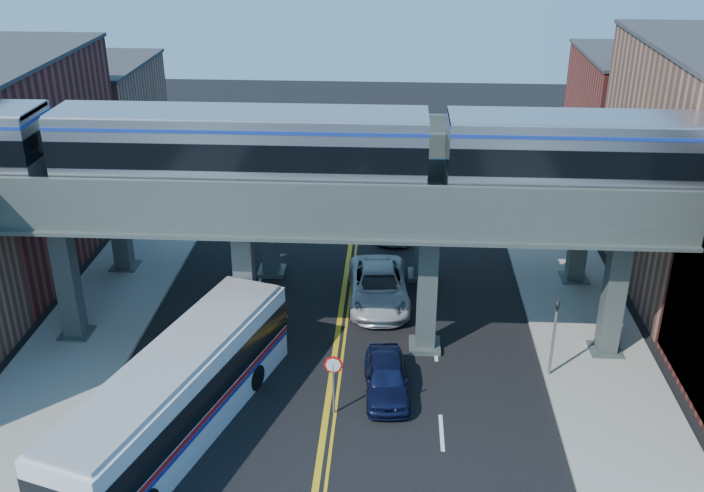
{
  "coord_description": "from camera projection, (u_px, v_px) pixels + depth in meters",
  "views": [
    {
      "loc": [
        2.49,
        -22.24,
        19.04
      ],
      "look_at": [
        0.73,
        7.91,
        5.01
      ],
      "focal_mm": 40.0,
      "sensor_mm": 36.0,
      "label": 1
    }
  ],
  "objects": [
    {
      "name": "car_lane_a",
      "position": [
        386.0,
        377.0,
        31.91
      ],
      "size": [
        2.07,
        4.48,
        1.49
      ],
      "primitive_type": "imported",
      "rotation": [
        0.0,
        0.0,
        0.07
      ],
      "color": "#0E1536",
      "rests_on": "ground"
    },
    {
      "name": "car_lane_c",
      "position": [
        379.0,
        286.0,
        38.83
      ],
      "size": [
        3.3,
        6.41,
        1.73
      ],
      "primitive_type": "imported",
      "rotation": [
        0.0,
        0.0,
        0.07
      ],
      "color": "silver",
      "rests_on": "ground"
    },
    {
      "name": "transit_train",
      "position": [
        241.0,
        148.0,
        31.83
      ],
      "size": [
        46.98,
        2.94,
        3.43
      ],
      "color": "black",
      "rests_on": "elevated_viaduct_near"
    },
    {
      "name": "stop_sign",
      "position": [
        334.0,
        376.0,
        30.25
      ],
      "size": [
        0.76,
        0.09,
        2.63
      ],
      "color": "slate",
      "rests_on": "ground"
    },
    {
      "name": "transit_bus",
      "position": [
        177.0,
        396.0,
        29.11
      ],
      "size": [
        6.64,
        13.23,
        3.34
      ],
      "rotation": [
        0.0,
        0.0,
        1.26
      ],
      "color": "white",
      "rests_on": "ground"
    },
    {
      "name": "car_lane_d",
      "position": [
        397.0,
        221.0,
        46.66
      ],
      "size": [
        2.42,
        5.11,
        1.44
      ],
      "primitive_type": "imported",
      "rotation": [
        0.0,
        0.0,
        -0.08
      ],
      "color": "#B9BBBF",
      "rests_on": "ground"
    },
    {
      "name": "ground",
      "position": [
        319.0,
        463.0,
        28.29
      ],
      "size": [
        120.0,
        120.0,
        0.0
      ],
      "primitive_type": "plane",
      "color": "black",
      "rests_on": "ground"
    },
    {
      "name": "building_west_c",
      "position": [
        91.0,
        124.0,
        53.84
      ],
      "size": [
        8.0,
        10.0,
        8.0
      ],
      "primitive_type": "cube",
      "color": "#9B6350",
      "rests_on": "ground"
    },
    {
      "name": "building_east_c",
      "position": [
        639.0,
        126.0,
        51.67
      ],
      "size": [
        8.0,
        10.0,
        9.0
      ],
      "primitive_type": "cube",
      "color": "maroon",
      "rests_on": "ground"
    },
    {
      "name": "car_lane_b",
      "position": [
        378.0,
        289.0,
        38.76
      ],
      "size": [
        2.13,
        4.83,
        1.54
      ],
      "primitive_type": "imported",
      "rotation": [
        0.0,
        0.0,
        0.11
      ],
      "color": "#29282B",
      "rests_on": "ground"
    },
    {
      "name": "elevated_viaduct_near",
      "position": [
        335.0,
        213.0,
        32.81
      ],
      "size": [
        52.0,
        3.6,
        7.4
      ],
      "color": "#3F4946",
      "rests_on": "ground"
    },
    {
      "name": "traffic_signal",
      "position": [
        554.0,
        330.0,
        32.26
      ],
      "size": [
        0.15,
        0.18,
        4.1
      ],
      "color": "slate",
      "rests_on": "ground"
    },
    {
      "name": "sidewalk_east",
      "position": [
        584.0,
        328.0,
        36.7
      ],
      "size": [
        5.0,
        70.0,
        0.16
      ],
      "primitive_type": "cube",
      "color": "gray",
      "rests_on": "ground"
    },
    {
      "name": "elevated_viaduct_far",
      "position": [
        346.0,
        160.0,
        39.14
      ],
      "size": [
        52.0,
        3.6,
        7.4
      ],
      "color": "#3F4946",
      "rests_on": "ground"
    },
    {
      "name": "sidewalk_west",
      "position": [
        103.0,
        314.0,
        37.92
      ],
      "size": [
        5.0,
        70.0,
        0.16
      ],
      "primitive_type": "cube",
      "color": "gray",
      "rests_on": "ground"
    }
  ]
}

